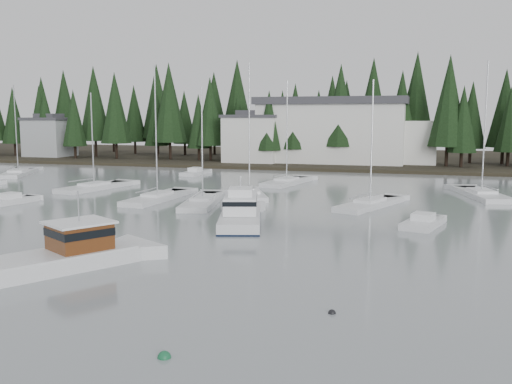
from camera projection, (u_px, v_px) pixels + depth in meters
far_shore_land at (369, 159)px, 109.63m from camera, size 240.00×54.00×1.00m
conifer_treeline at (363, 164)px, 99.19m from camera, size 200.00×22.00×20.00m
house_west at (253, 137)px, 97.05m from camera, size 9.54×7.42×8.75m
house_far_west at (50, 136)px, 110.94m from camera, size 8.48×7.42×8.25m
harbor_inn at (344, 131)px, 95.79m from camera, size 29.50×11.50×10.90m
lobster_boat_brown at (54, 259)px, 30.91m from camera, size 7.68×9.98×4.78m
cabin_cruiser_center at (241, 215)px, 44.26m from camera, size 5.64×10.27×4.21m
sailboat_0 at (370, 206)px, 52.34m from camera, size 5.82×10.20×12.07m
sailboat_1 at (287, 183)px, 69.98m from camera, size 4.57×9.91×13.05m
sailboat_2 at (94, 189)px, 64.89m from camera, size 4.46×10.14×11.42m
sailboat_5 at (158, 199)px, 56.54m from camera, size 3.01×10.54×13.73m
sailboat_7 at (249, 196)px, 58.39m from camera, size 5.80×8.44×14.08m
sailboat_9 at (481, 196)px, 58.89m from camera, size 5.59×10.94×14.37m
sailboat_11 at (18, 174)px, 80.85m from camera, size 6.94×11.21×13.16m
sailboat_12 at (203, 203)px, 54.05m from camera, size 4.81×11.21×11.46m
runabout_0 at (10, 202)px, 54.28m from camera, size 3.24×5.47×1.42m
runabout_1 at (423, 225)px, 42.98m from camera, size 3.43×5.52×1.42m
runabout_3 at (195, 174)px, 81.10m from camera, size 2.42×6.11×1.42m
mooring_buoy_green at (164, 358)px, 19.63m from camera, size 0.48×0.48×0.48m
mooring_buoy_dark at (332, 313)px, 24.05m from camera, size 0.34×0.34×0.34m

